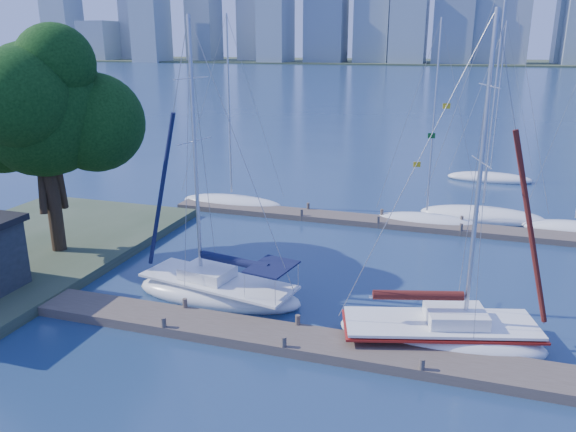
% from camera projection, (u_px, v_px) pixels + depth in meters
% --- Properties ---
extents(ground, '(700.00, 700.00, 0.00)m').
position_uv_depth(ground, '(291.00, 344.00, 21.73)').
color(ground, '#172B4C').
rests_on(ground, ground).
extents(near_dock, '(26.00, 2.00, 0.40)m').
position_uv_depth(near_dock, '(291.00, 340.00, 21.67)').
color(near_dock, '#4F433A').
rests_on(near_dock, ground).
extents(far_dock, '(30.00, 1.80, 0.36)m').
position_uv_depth(far_dock, '(395.00, 223.00, 35.67)').
color(far_dock, '#4F433A').
rests_on(far_dock, ground).
extents(far_shore, '(800.00, 100.00, 1.50)m').
position_uv_depth(far_shore, '(461.00, 63.00, 313.10)').
color(far_shore, '#38472D').
rests_on(far_shore, ground).
extents(tree, '(9.20, 8.39, 12.10)m').
position_uv_depth(tree, '(42.00, 107.00, 27.93)').
color(tree, '#302115').
rests_on(tree, ground).
extents(sailboat_navy, '(8.18, 3.96, 12.82)m').
position_uv_depth(sailboat_navy, '(218.00, 277.00, 25.28)').
color(sailboat_navy, white).
rests_on(sailboat_navy, ground).
extents(sailboat_maroon, '(8.24, 4.57, 12.83)m').
position_uv_depth(sailboat_maroon, '(441.00, 319.00, 21.51)').
color(sailboat_maroon, white).
rests_on(sailboat_maroon, ground).
extents(bg_boat_0, '(7.70, 3.10, 13.32)m').
position_uv_depth(bg_boat_0, '(232.00, 202.00, 40.06)').
color(bg_boat_0, white).
rests_on(bg_boat_0, ground).
extents(bg_boat_2, '(6.41, 2.10, 12.90)m').
position_uv_depth(bg_boat_2, '(426.00, 220.00, 35.94)').
color(bg_boat_2, white).
rests_on(bg_boat_2, ground).
extents(bg_boat_3, '(8.30, 4.43, 16.05)m').
position_uv_depth(bg_boat_3, '(482.00, 215.00, 36.91)').
color(bg_boat_3, white).
rests_on(bg_boat_3, ground).
extents(bg_boat_4, '(6.28, 3.90, 13.76)m').
position_uv_depth(bg_boat_4, '(574.00, 228.00, 34.43)').
color(bg_boat_4, white).
rests_on(bg_boat_4, ground).
extents(bg_boat_7, '(7.14, 3.59, 13.11)m').
position_uv_depth(bg_boat_7, '(490.00, 178.00, 47.26)').
color(bg_boat_7, white).
rests_on(bg_boat_7, ground).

